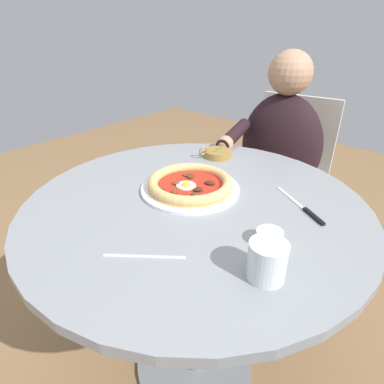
# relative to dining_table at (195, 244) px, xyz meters

# --- Properties ---
(ground_plane) EXTENTS (6.00, 6.00, 0.02)m
(ground_plane) POSITION_rel_dining_table_xyz_m (0.00, 0.00, -0.60)
(ground_plane) COLOR olive
(dining_table) EXTENTS (0.99, 0.99, 0.75)m
(dining_table) POSITION_rel_dining_table_xyz_m (0.00, 0.00, 0.00)
(dining_table) COLOR gray
(dining_table) RESTS_ON ground
(pizza_on_plate) EXTENTS (0.30, 0.30, 0.04)m
(pizza_on_plate) POSITION_rel_dining_table_xyz_m (0.04, 0.06, 0.17)
(pizza_on_plate) COLOR white
(pizza_on_plate) RESTS_ON dining_table
(water_glass) EXTENTS (0.08, 0.08, 0.08)m
(water_glass) POSITION_rel_dining_table_xyz_m (-0.14, -0.31, 0.19)
(water_glass) COLOR silver
(water_glass) RESTS_ON dining_table
(steak_knife) EXTENTS (0.12, 0.20, 0.01)m
(steak_knife) POSITION_rel_dining_table_xyz_m (0.16, -0.26, 0.16)
(steak_knife) COLOR silver
(steak_knife) RESTS_ON dining_table
(ramekin_capers) EXTENTS (0.06, 0.06, 0.03)m
(ramekin_capers) POSITION_rel_dining_table_xyz_m (-0.04, -0.26, 0.17)
(ramekin_capers) COLOR white
(ramekin_capers) RESTS_ON dining_table
(olive_pan) EXTENTS (0.12, 0.10, 0.05)m
(olive_pan) POSITION_rel_dining_table_xyz_m (0.32, 0.16, 0.17)
(olive_pan) COLOR olive
(olive_pan) RESTS_ON dining_table
(fork_utensil) EXTENTS (0.12, 0.15, 0.00)m
(fork_utensil) POSITION_rel_dining_table_xyz_m (-0.27, -0.08, 0.16)
(fork_utensil) COLOR #BCBCC1
(fork_utensil) RESTS_ON dining_table
(diner_person) EXTENTS (0.53, 0.41, 1.11)m
(diner_person) POSITION_rel_dining_table_xyz_m (0.73, 0.11, -0.10)
(diner_person) COLOR #282833
(diner_person) RESTS_ON ground
(cafe_chair_diner) EXTENTS (0.49, 0.49, 0.88)m
(cafe_chair_diner) POSITION_rel_dining_table_xyz_m (0.88, 0.13, -0.07)
(cafe_chair_diner) COLOR beige
(cafe_chair_diner) RESTS_ON ground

